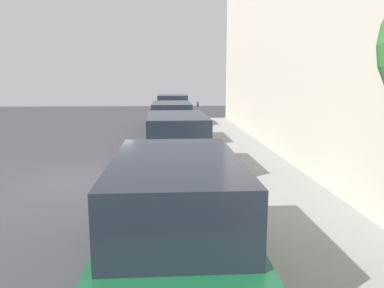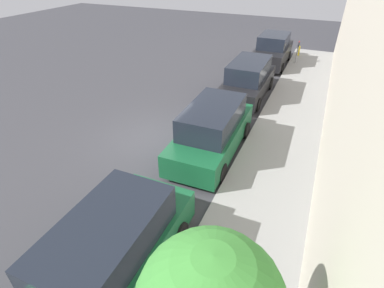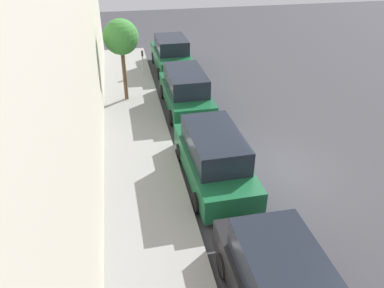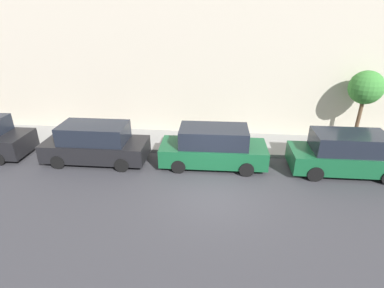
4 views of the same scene
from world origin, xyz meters
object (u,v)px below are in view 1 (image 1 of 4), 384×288
(parked_minivan_fourth, at_px, (172,125))
(parked_suv_fifth, at_px, (173,112))
(parked_minivan_third, at_px, (177,148))
(parked_minivan_second, at_px, (176,227))
(fire_hydrant, at_px, (194,116))
(parking_meter_far, at_px, (198,110))

(parked_minivan_fourth, distance_m, parked_suv_fifth, 5.97)
(parked_suv_fifth, bearing_deg, parked_minivan_third, -89.75)
(parked_minivan_second, xyz_separation_m, fire_hydrant, (1.53, 19.94, -0.43))
(parked_minivan_fourth, xyz_separation_m, fire_hydrant, (1.54, 8.37, -0.43))
(parked_minivan_second, relative_size, fire_hydrant, 7.12)
(parked_minivan_fourth, height_order, parking_meter_far, parked_minivan_fourth)
(parked_minivan_fourth, bearing_deg, parked_suv_fifth, 89.20)
(parked_minivan_fourth, height_order, fire_hydrant, parked_minivan_fourth)
(parked_minivan_fourth, xyz_separation_m, parking_meter_far, (1.64, 6.50, 0.10))
(parked_minivan_fourth, bearing_deg, fire_hydrant, 79.59)
(parking_meter_far, bearing_deg, fire_hydrant, 93.06)
(parking_meter_far, bearing_deg, parked_suv_fifth, -161.23)
(parked_minivan_second, bearing_deg, parked_minivan_fourth, 90.04)
(parked_suv_fifth, relative_size, parking_meter_far, 3.39)
(fire_hydrant, bearing_deg, parked_suv_fifth, -121.22)
(parked_minivan_third, bearing_deg, parked_suv_fifth, 90.25)
(parked_minivan_fourth, distance_m, fire_hydrant, 8.52)
(parked_minivan_second, height_order, parked_minivan_third, same)
(parked_minivan_third, distance_m, parked_suv_fifth, 11.59)
(parked_minivan_second, relative_size, parked_minivan_third, 0.99)
(parked_minivan_third, xyz_separation_m, parked_minivan_fourth, (-0.13, 5.62, -0.00))
(parked_minivan_fourth, bearing_deg, parked_minivan_third, -88.64)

